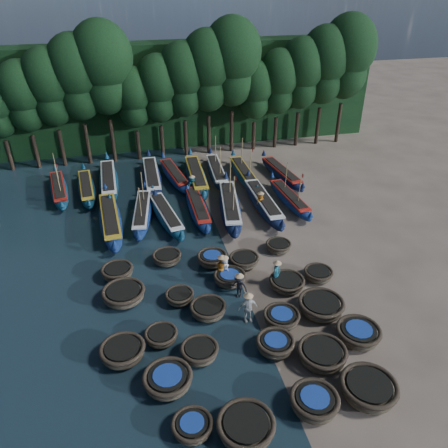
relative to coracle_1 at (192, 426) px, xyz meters
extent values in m
plane|color=gray|center=(4.43, 9.64, -0.37)|extent=(120.00, 120.00, 0.00)
cube|color=black|center=(4.43, 33.14, 4.63)|extent=(40.00, 3.00, 10.00)
ellipsoid|color=brown|center=(0.00, 0.00, -0.08)|extent=(1.98, 1.98, 0.57)
torus|color=#3A2D22|center=(0.00, 0.00, 0.18)|extent=(1.71, 1.71, 0.17)
cylinder|color=black|center=(0.00, 0.00, 0.22)|extent=(1.29, 1.29, 0.05)
cylinder|color=navy|center=(0.00, 0.00, 0.25)|extent=(0.99, 0.99, 0.03)
ellipsoid|color=brown|center=(2.06, -0.58, -0.01)|extent=(2.42, 2.42, 0.72)
torus|color=#3A2D22|center=(2.06, -0.58, 0.33)|extent=(2.39, 2.39, 0.22)
cylinder|color=black|center=(2.06, -0.58, 0.38)|extent=(1.82, 1.82, 0.07)
ellipsoid|color=brown|center=(5.16, -0.16, 0.01)|extent=(2.30, 2.30, 0.74)
torus|color=#3A2D22|center=(5.16, -0.16, 0.36)|extent=(2.13, 2.13, 0.23)
cylinder|color=black|center=(5.16, -0.16, 0.40)|extent=(1.60, 1.60, 0.07)
cylinder|color=navy|center=(5.16, -0.16, 0.45)|extent=(1.23, 1.23, 0.05)
ellipsoid|color=brown|center=(7.72, -0.08, 0.01)|extent=(2.50, 2.50, 0.75)
torus|color=#3A2D22|center=(7.72, -0.08, 0.36)|extent=(2.53, 2.53, 0.23)
cylinder|color=black|center=(7.72, -0.08, 0.41)|extent=(1.93, 1.93, 0.07)
ellipsoid|color=brown|center=(-0.67, 2.44, -0.02)|extent=(2.28, 2.28, 0.69)
torus|color=#3A2D22|center=(-0.67, 2.44, 0.31)|extent=(2.25, 2.25, 0.21)
cylinder|color=black|center=(-0.67, 2.44, 0.35)|extent=(1.71, 1.71, 0.06)
cylinder|color=navy|center=(-0.67, 2.44, 0.39)|extent=(1.31, 1.31, 0.04)
ellipsoid|color=brown|center=(1.00, 3.76, -0.04)|extent=(2.22, 2.22, 0.65)
torus|color=#3A2D22|center=(1.00, 3.76, 0.26)|extent=(1.85, 1.85, 0.20)
cylinder|color=black|center=(1.00, 3.76, 0.30)|extent=(1.39, 1.39, 0.06)
ellipsoid|color=brown|center=(4.66, 3.33, -0.02)|extent=(2.01, 2.01, 0.69)
torus|color=#3A2D22|center=(4.66, 3.33, 0.30)|extent=(1.91, 1.91, 0.21)
cylinder|color=black|center=(4.66, 3.33, 0.34)|extent=(1.43, 1.43, 0.06)
cylinder|color=navy|center=(4.66, 3.33, 0.38)|extent=(1.10, 1.10, 0.04)
ellipsoid|color=brown|center=(6.60, 2.23, -0.02)|extent=(2.28, 2.28, 0.69)
torus|color=#3A2D22|center=(6.60, 2.23, 0.30)|extent=(2.37, 2.37, 0.21)
cylinder|color=black|center=(6.60, 2.23, 0.34)|extent=(1.82, 1.82, 0.06)
ellipsoid|color=brown|center=(8.91, 3.04, -0.01)|extent=(2.17, 2.17, 0.71)
torus|color=#3A2D22|center=(8.91, 3.04, 0.32)|extent=(2.27, 2.27, 0.21)
cylinder|color=black|center=(8.91, 3.04, 0.36)|extent=(1.72, 1.72, 0.06)
cylinder|color=navy|center=(8.91, 3.04, 0.41)|extent=(1.32, 1.32, 0.04)
ellipsoid|color=brown|center=(-2.56, 4.56, -0.02)|extent=(2.11, 2.11, 0.69)
torus|color=#3A2D22|center=(-2.56, 4.56, 0.31)|extent=(2.19, 2.19, 0.21)
cylinder|color=black|center=(-2.56, 4.56, 0.35)|extent=(1.66, 1.66, 0.06)
ellipsoid|color=brown|center=(-0.66, 5.25, -0.08)|extent=(1.64, 1.64, 0.57)
torus|color=#3A2D22|center=(-0.66, 5.25, 0.19)|extent=(1.68, 1.68, 0.17)
cylinder|color=black|center=(-0.66, 5.25, 0.22)|extent=(1.26, 1.26, 0.05)
ellipsoid|color=brown|center=(2.00, 6.57, -0.05)|extent=(1.99, 1.99, 0.64)
torus|color=#3A2D22|center=(2.00, 6.57, 0.25)|extent=(1.97, 1.97, 0.19)
cylinder|color=black|center=(2.00, 6.57, 0.29)|extent=(1.49, 1.49, 0.06)
ellipsoid|color=brown|center=(5.62, 5.09, -0.07)|extent=(2.25, 2.25, 0.59)
torus|color=#3A2D22|center=(5.62, 5.09, 0.21)|extent=(1.95, 1.95, 0.18)
cylinder|color=black|center=(5.62, 5.09, 0.25)|extent=(1.49, 1.49, 0.05)
cylinder|color=navy|center=(5.62, 5.09, 0.28)|extent=(1.14, 1.14, 0.04)
ellipsoid|color=brown|center=(7.95, 5.35, 0.00)|extent=(2.76, 2.76, 0.73)
torus|color=#3A2D22|center=(7.95, 5.35, 0.34)|extent=(2.52, 2.52, 0.22)
cylinder|color=black|center=(7.95, 5.35, 0.39)|extent=(1.93, 1.93, 0.07)
ellipsoid|color=brown|center=(-2.34, 8.80, -0.01)|extent=(2.80, 2.80, 0.72)
torus|color=#3A2D22|center=(-2.34, 8.80, 0.33)|extent=(2.41, 2.41, 0.22)
cylinder|color=black|center=(-2.34, 8.80, 0.38)|extent=(1.84, 1.84, 0.07)
ellipsoid|color=brown|center=(0.67, 8.00, -0.08)|extent=(1.87, 1.87, 0.57)
torus|color=#3A2D22|center=(0.67, 8.00, 0.19)|extent=(1.63, 1.63, 0.17)
cylinder|color=black|center=(0.67, 8.00, 0.23)|extent=(1.22, 1.22, 0.05)
ellipsoid|color=brown|center=(3.78, 8.93, -0.05)|extent=(2.28, 2.28, 0.63)
torus|color=#3A2D22|center=(3.78, 8.93, 0.24)|extent=(1.91, 1.91, 0.19)
cylinder|color=black|center=(3.78, 8.93, 0.28)|extent=(1.44, 1.44, 0.06)
cylinder|color=navy|center=(3.78, 8.93, 0.32)|extent=(1.11, 1.11, 0.04)
ellipsoid|color=brown|center=(6.90, 7.74, -0.06)|extent=(2.40, 2.40, 0.60)
torus|color=#3A2D22|center=(6.90, 7.74, 0.22)|extent=(2.08, 2.08, 0.18)
cylinder|color=black|center=(6.90, 7.74, 0.26)|extent=(1.59, 1.59, 0.05)
ellipsoid|color=brown|center=(9.03, 8.12, -0.08)|extent=(1.97, 1.97, 0.57)
torus|color=#3A2D22|center=(9.03, 8.12, 0.18)|extent=(1.75, 1.75, 0.17)
cylinder|color=black|center=(9.03, 8.12, 0.22)|extent=(1.32, 1.32, 0.05)
ellipsoid|color=brown|center=(-2.64, 11.05, -0.04)|extent=(1.96, 1.96, 0.66)
torus|color=#3A2D22|center=(-2.64, 11.05, 0.27)|extent=(1.93, 1.93, 0.20)
cylinder|color=black|center=(-2.64, 11.05, 0.31)|extent=(1.45, 1.45, 0.06)
ellipsoid|color=brown|center=(0.44, 11.88, -0.06)|extent=(1.99, 1.99, 0.61)
torus|color=#3A2D22|center=(0.44, 11.88, 0.22)|extent=(1.85, 1.85, 0.18)
cylinder|color=black|center=(0.44, 11.88, 0.26)|extent=(1.40, 1.40, 0.06)
ellipsoid|color=brown|center=(3.18, 11.05, -0.04)|extent=(1.89, 1.89, 0.66)
torus|color=#3A2D22|center=(3.18, 11.05, 0.28)|extent=(1.93, 1.93, 0.20)
cylinder|color=black|center=(3.18, 11.05, 0.32)|extent=(1.45, 1.45, 0.06)
cylinder|color=navy|center=(3.18, 11.05, 0.36)|extent=(1.12, 1.12, 0.04)
ellipsoid|color=brown|center=(5.10, 10.50, -0.07)|extent=(2.18, 2.18, 0.59)
torus|color=#3A2D22|center=(5.10, 10.50, 0.20)|extent=(1.89, 1.89, 0.18)
cylinder|color=black|center=(5.10, 10.50, 0.24)|extent=(1.44, 1.44, 0.05)
ellipsoid|color=brown|center=(7.73, 11.51, -0.09)|extent=(1.67, 1.67, 0.56)
torus|color=#3A2D22|center=(7.73, 11.51, 0.18)|extent=(1.69, 1.69, 0.17)
cylinder|color=black|center=(7.73, 11.51, 0.21)|extent=(1.27, 1.27, 0.05)
ellipsoid|color=navy|center=(-2.94, 17.21, 0.17)|extent=(2.07, 8.64, 1.07)
cone|color=navy|center=(-3.20, 21.38, 0.86)|extent=(0.47, 0.47, 0.64)
cone|color=navy|center=(-2.68, 13.05, 0.81)|extent=(0.47, 0.47, 0.53)
cube|color=gold|center=(-2.94, 17.21, 0.62)|extent=(1.53, 6.69, 0.13)
cube|color=black|center=(-2.94, 17.21, 0.70)|extent=(1.19, 5.82, 0.11)
ellipsoid|color=navy|center=(-0.66, 17.84, 0.10)|extent=(2.37, 7.61, 0.94)
cone|color=navy|center=(-0.15, 21.46, 0.71)|extent=(0.41, 0.41, 0.56)
cone|color=navy|center=(-1.16, 14.22, 0.66)|extent=(0.41, 0.41, 0.47)
cube|color=white|center=(-0.66, 17.84, 0.50)|extent=(1.78, 5.89, 0.11)
cube|color=black|center=(-0.66, 17.84, 0.57)|extent=(1.42, 5.11, 0.09)
cylinder|color=#997F4C|center=(-0.41, 18.94, 1.60)|extent=(0.07, 0.22, 2.62)
cylinder|color=#997F4C|center=(-0.76, 16.43, 1.60)|extent=(0.07, 0.22, 2.62)
plane|color=red|center=(-0.62, 16.41, 2.74)|extent=(0.00, 0.33, 0.33)
ellipsoid|color=navy|center=(1.03, 17.11, 0.10)|extent=(2.58, 7.66, 0.94)
cone|color=navy|center=(0.42, 20.73, 0.72)|extent=(0.41, 0.41, 0.57)
cone|color=navy|center=(1.63, 13.49, 0.67)|extent=(0.41, 0.41, 0.47)
cube|color=white|center=(1.03, 17.11, 0.50)|extent=(1.94, 5.92, 0.11)
cube|color=black|center=(1.03, 17.11, 0.58)|extent=(1.56, 5.14, 0.09)
ellipsoid|color=navy|center=(3.48, 17.62, 0.10)|extent=(1.36, 7.46, 0.93)
cone|color=navy|center=(3.48, 21.26, 0.70)|extent=(0.41, 0.41, 0.56)
cone|color=navy|center=(3.47, 13.99, 0.66)|extent=(0.41, 0.41, 0.47)
cube|color=#B21F15|center=(3.48, 17.62, 0.49)|extent=(0.99, 5.78, 0.11)
cube|color=black|center=(3.48, 17.62, 0.57)|extent=(0.74, 5.03, 0.09)
ellipsoid|color=#101B3A|center=(5.86, 17.15, 0.18)|extent=(2.96, 8.89, 1.09)
cone|color=#101B3A|center=(6.54, 21.36, 0.89)|extent=(0.48, 0.48, 0.66)
cone|color=#101B3A|center=(5.17, 12.94, 0.84)|extent=(0.48, 0.48, 0.55)
cube|color=white|center=(5.86, 17.15, 0.64)|extent=(2.22, 6.87, 0.13)
cube|color=black|center=(5.86, 17.15, 0.73)|extent=(1.79, 5.96, 0.11)
cylinder|color=#997F4C|center=(6.18, 18.43, 1.93)|extent=(0.08, 0.26, 3.06)
cylinder|color=#997F4C|center=(5.70, 15.52, 1.93)|extent=(0.08, 0.26, 3.06)
plane|color=red|center=(5.86, 15.49, 3.26)|extent=(0.00, 0.38, 0.38)
ellipsoid|color=#101B3A|center=(8.49, 17.19, 0.16)|extent=(1.57, 8.44, 1.05)
cone|color=#101B3A|center=(8.46, 21.30, 0.85)|extent=(0.46, 0.46, 0.63)
cone|color=#101B3A|center=(8.51, 13.07, 0.79)|extent=(0.46, 0.46, 0.53)
cube|color=white|center=(8.49, 17.19, 0.60)|extent=(1.15, 6.54, 0.13)
cube|color=black|center=(8.49, 17.19, 0.69)|extent=(0.86, 5.70, 0.11)
ellipsoid|color=navy|center=(10.74, 17.49, 0.08)|extent=(1.81, 7.28, 0.90)
cone|color=navy|center=(10.50, 21.00, 0.67)|extent=(0.40, 0.40, 0.54)
cone|color=navy|center=(10.99, 13.99, 0.62)|extent=(0.40, 0.40, 0.45)
cube|color=#B21F15|center=(10.74, 17.49, 0.46)|extent=(1.34, 5.64, 0.11)
cube|color=black|center=(10.74, 17.49, 0.53)|extent=(1.05, 4.90, 0.09)
cylinder|color=#997F4C|center=(10.76, 18.58, 1.53)|extent=(0.06, 0.21, 2.52)
cylinder|color=#997F4C|center=(10.93, 16.15, 1.53)|extent=(0.06, 0.21, 2.52)
plane|color=red|center=(11.06, 16.16, 2.62)|extent=(0.00, 0.32, 0.32)
ellipsoid|color=navy|center=(-6.95, 23.33, 0.10)|extent=(2.44, 7.54, 0.93)
cone|color=navy|center=(-7.50, 26.91, 0.70)|extent=(0.41, 0.41, 0.56)
cone|color=navy|center=(-6.41, 19.75, 0.65)|extent=(0.41, 0.41, 0.46)
cube|color=#B21F15|center=(-6.95, 23.33, 0.49)|extent=(1.83, 5.84, 0.11)
cube|color=black|center=(-6.95, 23.33, 0.56)|extent=(1.47, 5.07, 0.09)
cylinder|color=#997F4C|center=(-7.03, 24.44, 1.58)|extent=(0.06, 0.22, 2.60)
cylinder|color=#997F4C|center=(-6.65, 21.97, 1.58)|extent=(0.06, 0.22, 2.60)
plane|color=red|center=(-6.51, 21.99, 2.72)|extent=(0.00, 0.32, 0.32)
ellipsoid|color=navy|center=(-4.78, 23.08, 0.09)|extent=(1.98, 7.39, 0.91)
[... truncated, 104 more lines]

